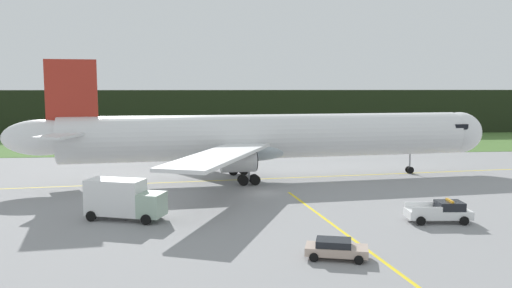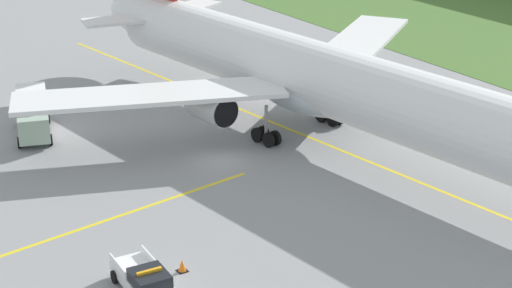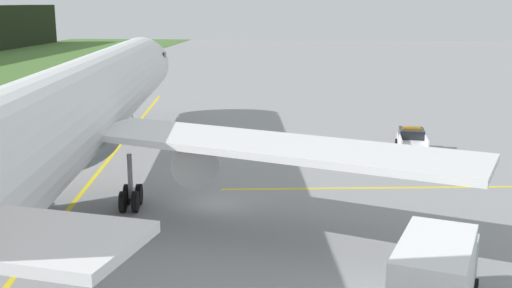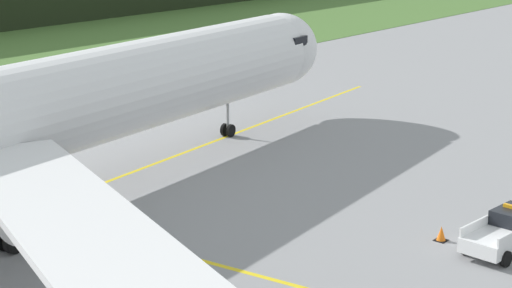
# 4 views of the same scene
# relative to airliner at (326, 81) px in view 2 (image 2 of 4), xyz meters

# --- Properties ---
(ground) EXTENTS (320.00, 320.00, 0.00)m
(ground) POSITION_rel_airliner_xyz_m (-1.88, -8.38, -5.20)
(ground) COLOR gray
(taxiway_centerline_main) EXTENTS (79.47, 9.57, 0.01)m
(taxiway_centerline_main) POSITION_rel_airliner_xyz_m (0.51, 0.06, -5.19)
(taxiway_centerline_main) COLOR yellow
(taxiway_centerline_main) RESTS_ON ground
(taxiway_centerline_spur) EXTENTS (3.75, 29.59, 0.01)m
(taxiway_centerline_spur) POSITION_rel_airliner_xyz_m (3.15, -23.28, -5.19)
(taxiway_centerline_spur) COLOR yellow
(taxiway_centerline_spur) RESTS_ON ground
(airliner) EXTENTS (60.23, 42.74, 14.50)m
(airliner) POSITION_rel_airliner_xyz_m (0.00, 0.00, 0.00)
(airliner) COLOR silver
(airliner) RESTS_ON ground
(ops_pickup_truck) EXTENTS (5.45, 2.64, 1.94)m
(ops_pickup_truck) POSITION_rel_airliner_xyz_m (12.25, -21.95, -4.29)
(ops_pickup_truck) COLOR white
(ops_pickup_truck) RESTS_ON ground
(catering_truck) EXTENTS (7.14, 4.46, 3.65)m
(catering_truck) POSITION_rel_airliner_xyz_m (-14.62, -18.50, -3.36)
(catering_truck) COLOR #A1BCA7
(catering_truck) RESTS_ON ground
(apron_cone) EXTENTS (0.60, 0.60, 0.75)m
(apron_cone) POSITION_rel_airliner_xyz_m (11.14, -19.03, -4.83)
(apron_cone) COLOR black
(apron_cone) RESTS_ON ground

